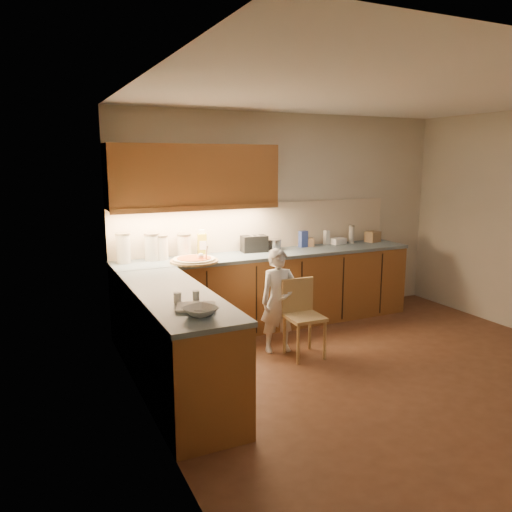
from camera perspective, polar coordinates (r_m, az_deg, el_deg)
name	(u,v)px	position (r m, az deg, el deg)	size (l,w,h in m)	color
room	(391,199)	(4.75, 15.17, 6.31)	(4.54, 4.50, 2.62)	#55301D
l_counter	(244,304)	(5.54, -1.37, -5.50)	(3.77, 2.62, 0.92)	brown
backsplash	(260,226)	(6.26, 0.45, 3.45)	(3.75, 0.02, 0.58)	beige
upper_cabinets	(194,176)	(5.72, -7.07, 9.07)	(1.95, 0.36, 0.73)	brown
pizza_on_board	(194,260)	(5.53, -7.05, -0.46)	(0.53, 0.53, 0.21)	tan
child	(279,301)	(5.32, 2.63, -5.12)	(0.41, 0.27, 1.12)	white
wooden_chair	(302,312)	(5.26, 5.25, -6.36)	(0.37, 0.37, 0.80)	tan
mixing_bowl	(200,311)	(3.67, -6.38, -6.27)	(0.24, 0.24, 0.06)	white
canister_a	(123,248)	(5.60, -14.93, 0.89)	(0.17, 0.17, 0.33)	beige
canister_b	(152,247)	(5.68, -11.80, 1.05)	(0.18, 0.18, 0.31)	beige
canister_c	(162,247)	(5.70, -10.71, 0.98)	(0.15, 0.15, 0.28)	white
canister_d	(184,245)	(5.80, -8.19, 1.21)	(0.17, 0.17, 0.27)	beige
oil_jug	(202,244)	(5.85, -6.20, 1.38)	(0.11, 0.09, 0.31)	gold
toaster	(254,244)	(6.09, -0.20, 1.42)	(0.33, 0.21, 0.20)	black
steel_pot	(274,245)	(6.22, 2.11, 1.32)	(0.18, 0.18, 0.13)	#A5A4A9
blue_box	(303,239)	(6.44, 5.42, 1.94)	(0.10, 0.07, 0.21)	#34489C
card_box_a	(308,242)	(6.51, 5.92, 1.58)	(0.15, 0.11, 0.11)	tan
white_bottle	(326,237)	(6.69, 8.06, 2.12)	(0.06, 0.06, 0.19)	white
flat_pack	(338,241)	(6.75, 9.34, 1.70)	(0.20, 0.14, 0.08)	white
tall_jar	(351,234)	(6.85, 10.85, 2.48)	(0.08, 0.08, 0.24)	beige
card_box_b	(373,237)	(7.01, 13.20, 2.17)	(0.18, 0.14, 0.14)	#A48158
dough_cloth	(196,307)	(3.84, -6.86, -5.79)	(0.30, 0.23, 0.02)	white
spice_jar_a	(177,298)	(3.99, -8.97, -4.76)	(0.06, 0.06, 0.08)	white
spice_jar_b	(196,295)	(4.06, -6.87, -4.49)	(0.05, 0.05, 0.07)	silver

